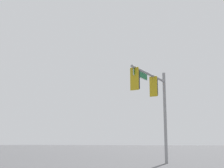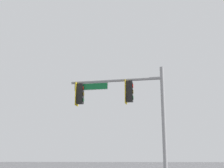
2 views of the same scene
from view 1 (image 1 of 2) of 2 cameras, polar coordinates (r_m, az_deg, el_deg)
name	(u,v)px [view 1 (image 1 of 2)]	position (r m, az deg, el deg)	size (l,w,h in m)	color
signal_pole_near	(153,94)	(19.92, 7.58, -1.80)	(5.14, 0.66, 6.15)	gray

